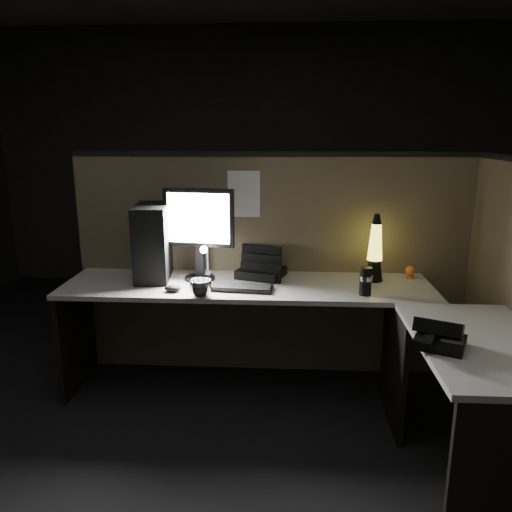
# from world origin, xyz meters

# --- Properties ---
(floor) EXTENTS (6.00, 6.00, 0.00)m
(floor) POSITION_xyz_m (0.00, 0.00, 0.00)
(floor) COLOR black
(floor) RESTS_ON ground
(room_shell) EXTENTS (6.00, 6.00, 6.00)m
(room_shell) POSITION_xyz_m (0.00, 0.00, 1.62)
(room_shell) COLOR silver
(room_shell) RESTS_ON ground
(partition_back) EXTENTS (2.66, 0.06, 1.50)m
(partition_back) POSITION_xyz_m (0.00, 0.93, 0.75)
(partition_back) COLOR brown
(partition_back) RESTS_ON ground
(desk) EXTENTS (2.60, 1.60, 0.73)m
(desk) POSITION_xyz_m (0.18, 0.25, 0.58)
(desk) COLOR beige
(desk) RESTS_ON ground
(pc_tower) EXTENTS (0.26, 0.47, 0.48)m
(pc_tower) POSITION_xyz_m (-0.77, 0.73, 0.97)
(pc_tower) COLOR black
(pc_tower) RESTS_ON desk
(monitor) EXTENTS (0.45, 0.19, 0.58)m
(monitor) POSITION_xyz_m (-0.46, 0.69, 1.08)
(monitor) COLOR black
(monitor) RESTS_ON desk
(keyboard) EXTENTS (0.43, 0.18, 0.02)m
(keyboard) POSITION_xyz_m (-0.20, 0.48, 0.74)
(keyboard) COLOR black
(keyboard) RESTS_ON desk
(mouse) EXTENTS (0.10, 0.07, 0.04)m
(mouse) POSITION_xyz_m (-0.58, 0.42, 0.75)
(mouse) COLOR black
(mouse) RESTS_ON desk
(clip_lamp) EXTENTS (0.05, 0.18, 0.24)m
(clip_lamp) POSITION_xyz_m (-0.42, 0.68, 0.87)
(clip_lamp) COLOR white
(clip_lamp) RESTS_ON desk
(organizer) EXTENTS (0.34, 0.32, 0.21)m
(organizer) POSITION_xyz_m (-0.07, 0.77, 0.78)
(organizer) COLOR black
(organizer) RESTS_ON desk
(lava_lamp) EXTENTS (0.12, 0.12, 0.43)m
(lava_lamp) POSITION_xyz_m (0.65, 0.72, 0.91)
(lava_lamp) COLOR black
(lava_lamp) RESTS_ON desk
(travel_mug) EXTENTS (0.07, 0.07, 0.17)m
(travel_mug) POSITION_xyz_m (0.55, 0.43, 0.81)
(travel_mug) COLOR black
(travel_mug) RESTS_ON desk
(steel_mug) EXTENTS (0.14, 0.14, 0.10)m
(steel_mug) POSITION_xyz_m (-0.40, 0.34, 0.78)
(steel_mug) COLOR silver
(steel_mug) RESTS_ON desk
(figurine) EXTENTS (0.06, 0.06, 0.06)m
(figurine) POSITION_xyz_m (0.90, 0.78, 0.78)
(figurine) COLOR orange
(figurine) RESTS_ON desk
(pinned_paper) EXTENTS (0.21, 0.00, 0.30)m
(pinned_paper) POSITION_xyz_m (-0.19, 0.90, 1.26)
(pinned_paper) COLOR white
(pinned_paper) RESTS_ON partition_back
(desk_phone) EXTENTS (0.27, 0.26, 0.13)m
(desk_phone) POSITION_xyz_m (0.77, -0.27, 0.78)
(desk_phone) COLOR black
(desk_phone) RESTS_ON desk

